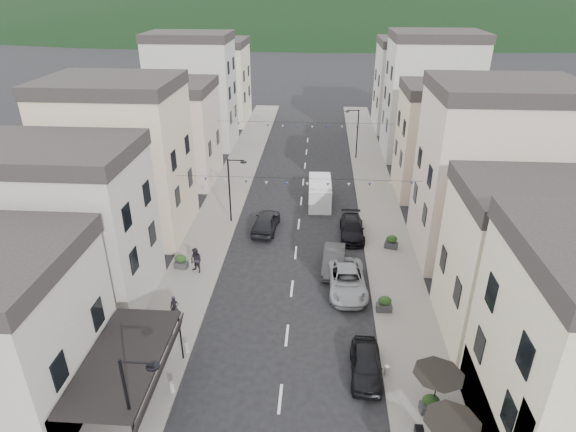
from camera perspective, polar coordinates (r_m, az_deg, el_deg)
name	(u,v)px	position (r m, az deg, el deg)	size (l,w,h in m)	color
sidewalk_left	(228,194)	(49.22, -7.13, 2.57)	(4.00, 76.00, 0.12)	slate
sidewalk_right	(377,198)	(48.71, 10.48, 2.06)	(4.00, 76.00, 0.12)	slate
hill_backdrop	(321,16)	(312.83, 3.93, 22.62)	(640.00, 360.00, 70.00)	black
boutique_awning	(129,360)	(25.49, -18.32, -15.91)	(3.77, 7.50, 3.28)	black
buildings_row_left	(170,119)	(54.23, -13.80, 11.05)	(10.20, 54.16, 14.00)	#AAA49C
buildings_row_right	(447,126)	(52.20, 18.33, 10.13)	(10.20, 54.16, 14.50)	beige
cafe_terrace	(451,427)	(23.70, 18.80, -22.56)	(2.50, 8.10, 2.53)	black
streetlamp_left_near	(134,402)	(22.66, -17.78, -20.23)	(1.70, 0.56, 6.00)	black
streetlamp_left_far	(232,184)	(42.08, -6.62, 3.77)	(1.70, 0.56, 6.00)	black
streetlamp_right_far	(355,129)	(58.58, 7.98, 10.19)	(1.70, 0.56, 6.00)	black
bollards	(279,401)	(26.22, -1.04, -21.02)	(11.66, 10.26, 0.60)	gray
bunting_near	(297,182)	(37.01, 1.07, 3.99)	(19.00, 0.28, 0.62)	black
bunting_far	(305,126)	(52.15, 2.00, 10.66)	(19.00, 0.28, 0.62)	black
parked_car_a	(366,364)	(27.91, 9.23, -16.97)	(1.69, 4.19, 1.43)	black
parked_car_b	(334,260)	(36.34, 5.43, -5.26)	(1.58, 4.53, 1.49)	#343436
parked_car_c	(347,281)	(34.12, 7.01, -7.60)	(2.58, 5.59, 1.55)	#989BA1
parked_car_d	(352,228)	(41.10, 7.59, -1.47)	(1.98, 4.88, 1.42)	black
parked_car_e	(266,222)	(41.61, -2.65, -0.69)	(1.96, 4.88, 1.66)	black
delivery_van	(320,192)	(46.56, 3.79, 2.90)	(2.24, 5.39, 2.56)	silver
pedestrian_a	(175,307)	(31.97, -13.29, -10.51)	(0.58, 0.38, 1.58)	black
pedestrian_b	(196,260)	(36.12, -10.84, -5.20)	(0.96, 0.75, 1.97)	black
planter_la	(162,333)	(30.44, -14.70, -13.31)	(1.16, 0.73, 1.23)	#2B2B2E
planter_lb	(181,262)	(37.08, -12.58, -5.29)	(1.04, 0.63, 1.12)	#313134
planter_ra	(430,404)	(26.73, 16.51, -20.54)	(1.01, 0.60, 1.09)	#303133
planter_rb	(384,304)	(32.47, 11.36, -10.17)	(1.02, 0.57, 1.13)	#323134
planter_rc	(391,242)	(39.66, 12.16, -3.01)	(1.15, 0.85, 1.15)	#2E2E30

